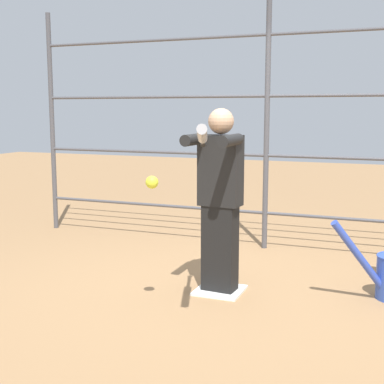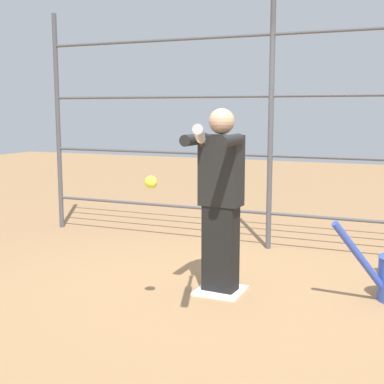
% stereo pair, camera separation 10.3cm
% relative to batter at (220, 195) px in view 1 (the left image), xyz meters
% --- Properties ---
extents(ground_plane, '(24.00, 24.00, 0.00)m').
position_rel_batter_xyz_m(ground_plane, '(0.00, -0.02, -0.86)').
color(ground_plane, '#9E754C').
extents(home_plate, '(0.40, 0.40, 0.02)m').
position_rel_batter_xyz_m(home_plate, '(0.00, -0.02, -0.85)').
color(home_plate, white).
rests_on(home_plate, ground).
extents(fence_backstop, '(5.78, 0.06, 2.79)m').
position_rel_batter_xyz_m(fence_backstop, '(0.00, -1.62, 0.54)').
color(fence_backstop, '#4C4C51').
rests_on(fence_backstop, ground).
extents(batter, '(0.41, 0.55, 1.59)m').
position_rel_batter_xyz_m(batter, '(0.00, 0.00, 0.00)').
color(batter, black).
rests_on(batter, ground).
extents(baseball_bat_swinging, '(0.35, 0.86, 0.20)m').
position_rel_batter_xyz_m(baseball_bat_swinging, '(-0.18, 0.91, 0.55)').
color(baseball_bat_swinging, black).
extents(softball_in_flight, '(0.10, 0.10, 0.10)m').
position_rel_batter_xyz_m(softball_in_flight, '(0.29, 0.72, 0.19)').
color(softball_in_flight, yellow).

